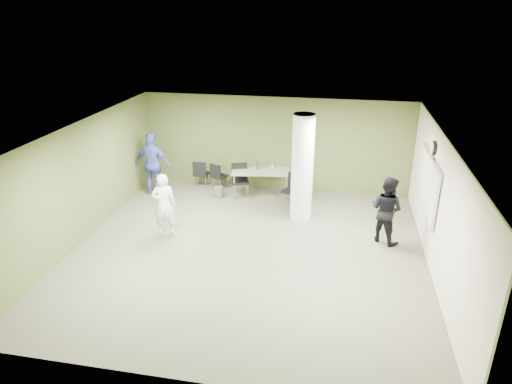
% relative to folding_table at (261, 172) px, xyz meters
% --- Properties ---
extents(floor, '(8.00, 8.00, 0.00)m').
position_rel_folding_table_xyz_m(floor, '(0.30, -3.26, -0.74)').
color(floor, '#4F4F3E').
rests_on(floor, ground).
extents(ceiling, '(8.00, 8.00, 0.00)m').
position_rel_folding_table_xyz_m(ceiling, '(0.30, -3.26, 2.06)').
color(ceiling, white).
rests_on(ceiling, wall_back).
extents(wall_back, '(8.00, 2.80, 0.02)m').
position_rel_folding_table_xyz_m(wall_back, '(0.30, 0.74, 0.66)').
color(wall_back, '#4E5929').
rests_on(wall_back, floor).
extents(wall_left, '(0.02, 8.00, 2.80)m').
position_rel_folding_table_xyz_m(wall_left, '(-3.70, -3.26, 0.66)').
color(wall_left, '#4E5929').
rests_on(wall_left, floor).
extents(wall_right_cream, '(0.02, 8.00, 2.80)m').
position_rel_folding_table_xyz_m(wall_right_cream, '(4.30, -3.26, 0.66)').
color(wall_right_cream, beige).
rests_on(wall_right_cream, floor).
extents(column, '(0.56, 0.56, 2.80)m').
position_rel_folding_table_xyz_m(column, '(1.30, -1.26, 0.66)').
color(column, silver).
rests_on(column, floor).
extents(whiteboard, '(0.05, 2.30, 1.30)m').
position_rel_folding_table_xyz_m(whiteboard, '(4.23, -2.06, 0.76)').
color(whiteboard, silver).
rests_on(whiteboard, wall_right_cream).
extents(wall_clock, '(0.06, 0.32, 0.32)m').
position_rel_folding_table_xyz_m(wall_clock, '(4.23, -2.06, 1.61)').
color(wall_clock, black).
rests_on(wall_clock, wall_right_cream).
extents(folding_table, '(1.74, 0.95, 1.04)m').
position_rel_folding_table_xyz_m(folding_table, '(0.00, 0.00, 0.00)').
color(folding_table, gray).
rests_on(folding_table, floor).
extents(wastebasket, '(0.28, 0.28, 0.32)m').
position_rel_folding_table_xyz_m(wastebasket, '(-1.20, -0.35, -0.58)').
color(wastebasket, '#4C4C4C').
rests_on(wastebasket, floor).
extents(chair_back_left, '(0.43, 0.43, 0.86)m').
position_rel_folding_table_xyz_m(chair_back_left, '(-1.93, 0.31, -0.24)').
color(chair_back_left, black).
rests_on(chair_back_left, floor).
extents(chair_back_right, '(0.55, 0.55, 0.84)m').
position_rel_folding_table_xyz_m(chair_back_right, '(-1.37, 0.25, -0.26)').
color(chair_back_right, black).
rests_on(chair_back_right, floor).
extents(chair_table_left, '(0.62, 0.62, 0.97)m').
position_rel_folding_table_xyz_m(chair_table_left, '(-0.61, -0.08, -0.17)').
color(chair_table_left, black).
rests_on(chair_table_left, floor).
extents(chair_table_right, '(0.58, 0.58, 0.91)m').
position_rel_folding_table_xyz_m(chair_table_right, '(1.00, -0.46, -0.21)').
color(chair_table_right, black).
rests_on(chair_table_right, floor).
extents(woman_white, '(0.67, 0.55, 1.57)m').
position_rel_folding_table_xyz_m(woman_white, '(-1.88, -2.79, 0.05)').
color(woman_white, white).
rests_on(woman_white, floor).
extents(man_black, '(1.01, 0.96, 1.63)m').
position_rel_folding_table_xyz_m(man_black, '(3.38, -2.15, 0.08)').
color(man_black, black).
rests_on(man_black, floor).
extents(man_blue, '(1.16, 0.59, 1.89)m').
position_rel_folding_table_xyz_m(man_blue, '(-3.10, -0.48, 0.21)').
color(man_blue, '#4550AD').
rests_on(man_blue, floor).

